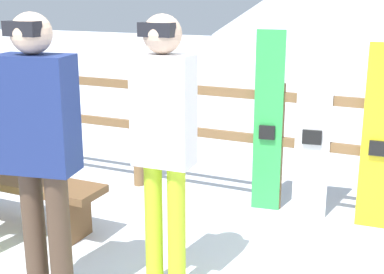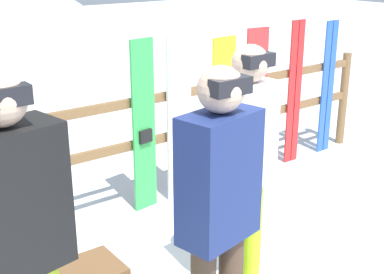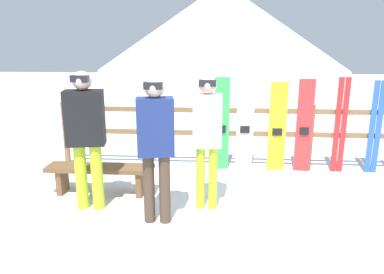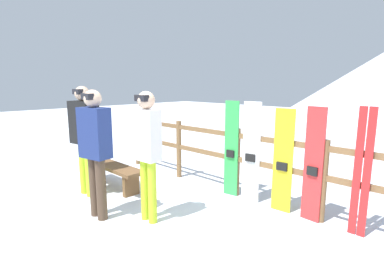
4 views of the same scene
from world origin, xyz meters
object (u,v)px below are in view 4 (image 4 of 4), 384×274
object	(u,v)px
person_navy	(95,145)
snowboard_red	(313,165)
bench	(112,170)
person_black	(85,133)
ski_pair_red	(362,173)
snowboard_white	(251,153)
snowboard_green	(231,149)
snowboard_yellow	(283,161)
person_white	(147,145)

from	to	relation	value
person_navy	snowboard_red	world-z (taller)	person_navy
bench	person_black	distance (m)	0.88
person_navy	ski_pair_red	xyz separation A→B (m)	(2.76, 2.01, -0.25)
snowboard_white	snowboard_green	bearing A→B (deg)	-180.00
person_black	ski_pair_red	world-z (taller)	person_black
person_black	snowboard_white	world-z (taller)	person_black
snowboard_red	snowboard_yellow	bearing A→B (deg)	-179.99
bench	person_navy	world-z (taller)	person_navy
snowboard_yellow	snowboard_red	distance (m)	0.44
person_black	snowboard_green	xyz separation A→B (m)	(1.75, 1.69, -0.27)
bench	snowboard_red	xyz separation A→B (m)	(3.13, 1.21, 0.46)
snowboard_green	person_black	bearing A→B (deg)	-135.87
person_black	snowboard_yellow	distance (m)	3.18
snowboard_green	ski_pair_red	world-z (taller)	ski_pair_red
snowboard_yellow	snowboard_red	xyz separation A→B (m)	(0.44, 0.00, 0.03)
snowboard_yellow	person_black	bearing A→B (deg)	-147.70
snowboard_red	snowboard_green	bearing A→B (deg)	180.00
person_navy	ski_pair_red	world-z (taller)	person_navy
person_black	snowboard_red	world-z (taller)	person_black
snowboard_green	ski_pair_red	bearing A→B (deg)	0.10
bench	snowboard_white	xyz separation A→B (m)	(2.15, 1.21, 0.47)
person_navy	person_white	xyz separation A→B (m)	(0.59, 0.43, 0.02)
bench	snowboard_red	world-z (taller)	snowboard_red
bench	snowboard_green	distance (m)	2.18
person_navy	snowboard_white	size ratio (longest dim) A/B	1.12
person_navy	snowboard_yellow	world-z (taller)	person_navy
bench	person_white	bearing A→B (deg)	-13.22
snowboard_red	ski_pair_red	world-z (taller)	ski_pair_red
person_navy	snowboard_white	world-z (taller)	person_navy
person_white	snowboard_red	size ratio (longest dim) A/B	1.13
snowboard_yellow	snowboard_white	bearing A→B (deg)	179.99
snowboard_yellow	ski_pair_red	distance (m)	1.04
person_navy	person_white	distance (m)	0.73
snowboard_red	ski_pair_red	xyz separation A→B (m)	(0.59, 0.00, 0.02)
person_navy	bench	bearing A→B (deg)	140.39
snowboard_yellow	ski_pair_red	size ratio (longest dim) A/B	0.95
snowboard_green	snowboard_white	bearing A→B (deg)	0.00
bench	person_navy	distance (m)	1.45
bench	person_white	world-z (taller)	person_white
bench	snowboard_green	xyz separation A→B (m)	(1.75, 1.21, 0.47)
snowboard_white	person_black	bearing A→B (deg)	-141.60
bench	snowboard_green	bearing A→B (deg)	34.56
snowboard_green	snowboard_red	xyz separation A→B (m)	(1.38, -0.00, -0.01)
person_black	person_white	xyz separation A→B (m)	(1.55, 0.12, 0.01)
person_white	snowboard_white	world-z (taller)	person_white
person_navy	snowboard_green	world-z (taller)	person_navy
person_black	snowboard_yellow	bearing A→B (deg)	32.30
bench	person_black	world-z (taller)	person_black
person_navy	ski_pair_red	distance (m)	3.42
person_navy	snowboard_yellow	xyz separation A→B (m)	(1.72, 2.00, -0.29)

